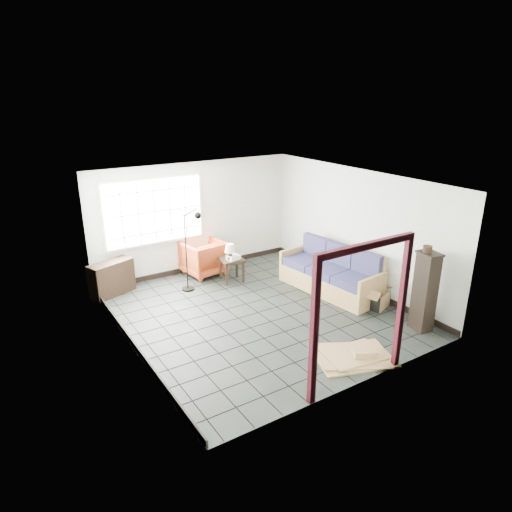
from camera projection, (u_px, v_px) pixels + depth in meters
ground at (258, 312)px, 8.96m from camera, size 5.50×5.50×0.00m
room_shell at (257, 230)px, 8.41m from camera, size 5.02×5.52×2.61m
window_panel at (154, 211)px, 10.06m from camera, size 2.32×0.08×1.52m
doorway_trim at (363, 298)px, 6.35m from camera, size 1.80×0.08×2.20m
futon_sofa at (332, 274)px, 9.85m from camera, size 1.13×2.39×1.02m
armchair at (203, 256)px, 10.72m from camera, size 0.98×0.93×0.90m
side_table at (232, 262)px, 10.32m from camera, size 0.56×0.56×0.54m
table_lamp at (230, 249)px, 10.11m from camera, size 0.30×0.30×0.37m
projector at (233, 257)px, 10.21m from camera, size 0.30×0.25×0.09m
floor_lamp at (192, 247)px, 9.68m from camera, size 0.48×0.37×1.82m
console_shelf at (112, 278)px, 9.66m from camera, size 1.01×0.67×0.73m
tall_shelf at (425, 291)px, 8.09m from camera, size 0.38×0.45×1.48m
pot at (427, 249)px, 7.83m from camera, size 0.21×0.21×0.12m
open_box at (376, 300)px, 9.16m from camera, size 0.83×0.58×0.43m
cardboard_pile at (355, 355)px, 7.42m from camera, size 1.45×1.24×0.18m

